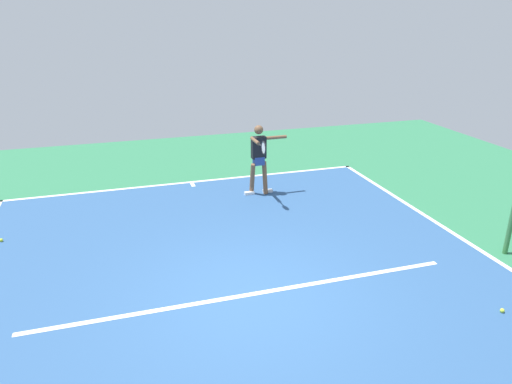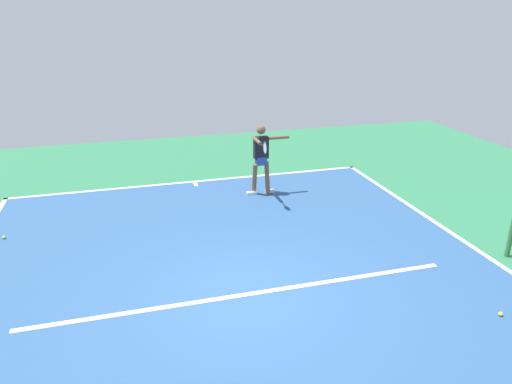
% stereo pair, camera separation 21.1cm
% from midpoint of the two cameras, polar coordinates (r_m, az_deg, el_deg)
% --- Properties ---
extents(ground_plane, '(20.81, 20.81, 0.00)m').
position_cam_midpoint_polar(ground_plane, '(7.59, -1.30, -12.54)').
color(ground_plane, '#2D754C').
extents(court_surface, '(9.18, 11.25, 0.00)m').
position_cam_midpoint_polar(court_surface, '(7.59, -1.30, -12.53)').
color(court_surface, '#2D5484').
rests_on(court_surface, ground_plane).
extents(court_line_baseline_near, '(9.18, 0.10, 0.01)m').
position_cam_midpoint_polar(court_line_baseline_near, '(12.52, -8.28, 1.20)').
color(court_line_baseline_near, white).
rests_on(court_line_baseline_near, ground_plane).
extents(court_line_sideline_left, '(0.10, 11.25, 0.01)m').
position_cam_midpoint_polar(court_line_sideline_left, '(9.67, 25.73, -6.94)').
color(court_line_sideline_left, white).
rests_on(court_line_sideline_left, ground_plane).
extents(court_line_service, '(6.88, 0.10, 0.01)m').
position_cam_midpoint_polar(court_line_service, '(7.65, -1.46, -12.24)').
color(court_line_service, white).
rests_on(court_line_service, ground_plane).
extents(court_line_centre_mark, '(0.10, 0.30, 0.01)m').
position_cam_midpoint_polar(court_line_centre_mark, '(12.33, -8.13, 0.90)').
color(court_line_centre_mark, white).
rests_on(court_line_centre_mark, ground_plane).
extents(net_post, '(0.09, 0.09, 1.07)m').
position_cam_midpoint_polar(net_post, '(9.69, 27.76, -3.76)').
color(net_post, '#38753D').
rests_on(net_post, ground_plane).
extents(tennis_player, '(1.05, 1.16, 1.71)m').
position_cam_midpoint_polar(tennis_player, '(11.28, -0.13, 4.42)').
color(tennis_player, brown).
rests_on(tennis_player, ground_plane).
extents(tennis_ball_centre_court, '(0.07, 0.07, 0.07)m').
position_cam_midpoint_polar(tennis_ball_centre_court, '(8.06, 26.88, -12.63)').
color(tennis_ball_centre_court, '#C6E53D').
rests_on(tennis_ball_centre_court, ground_plane).
extents(tennis_ball_near_service_line, '(0.07, 0.07, 0.07)m').
position_cam_midpoint_polar(tennis_ball_near_service_line, '(10.52, -28.88, -5.11)').
color(tennis_ball_near_service_line, '#CCE033').
rests_on(tennis_ball_near_service_line, ground_plane).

